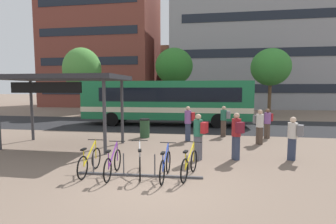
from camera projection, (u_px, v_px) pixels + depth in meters
ground at (154, 182)px, 7.12m from camera, size 200.00×200.00×0.00m
bus_lane_asphalt at (185, 125)px, 18.12m from camera, size 80.00×7.20×0.01m
city_bus at (165, 101)px, 18.17m from camera, size 12.08×2.86×3.20m
bike_rack at (139, 173)px, 7.56m from camera, size 3.88×0.22×0.70m
parked_bicycle_yellow_0 at (90, 162)px, 7.77m from camera, size 0.52×1.72×0.99m
parked_bicycle_purple_1 at (113, 164)px, 7.54m from camera, size 0.52×1.72×0.99m
parked_bicycle_silver_2 at (140, 163)px, 7.64m from camera, size 0.63×1.67×0.99m
parked_bicycle_blue_3 at (165, 166)px, 7.34m from camera, size 0.52×1.72×0.99m
parked_bicycle_yellow_4 at (189, 165)px, 7.47m from camera, size 0.57×1.69×0.99m
transit_shelter at (62, 80)px, 11.18m from camera, size 5.68×2.93×3.26m
commuter_grey_pack_0 at (293, 135)px, 9.17m from camera, size 0.60×0.52×1.63m
commuter_red_pack_1 at (199, 134)px, 9.17m from camera, size 0.60×0.52×1.74m
commuter_red_pack_2 at (189, 121)px, 12.52m from camera, size 0.56×0.38×1.78m
commuter_maroon_pack_3 at (237, 133)px, 9.21m from camera, size 0.48×0.60×1.78m
commuter_grey_pack_4 at (259, 124)px, 11.86m from camera, size 0.51×0.60×1.68m
commuter_red_pack_5 at (268, 121)px, 13.23m from camera, size 0.58×0.60×1.61m
commuter_grey_pack_6 at (224, 119)px, 13.73m from camera, size 0.58×0.42×1.71m
trash_bin at (145, 128)px, 13.54m from camera, size 0.55×0.55×1.03m
street_tree_0 at (82, 69)px, 24.08m from camera, size 3.64×3.64×6.61m
street_tree_1 at (271, 67)px, 24.13m from camera, size 3.77×3.77×6.57m
street_tree_2 at (174, 66)px, 25.18m from camera, size 3.81×3.81×6.77m
building_left_wing at (104, 42)px, 39.23m from camera, size 16.07×11.58×20.05m
building_right_wing at (268, 45)px, 35.95m from camera, size 27.47×11.68×17.82m
building_centre_block at (195, 76)px, 50.84m from camera, size 18.53×13.57×10.47m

